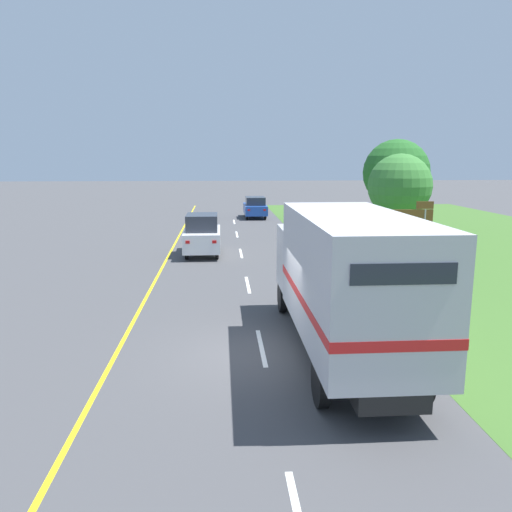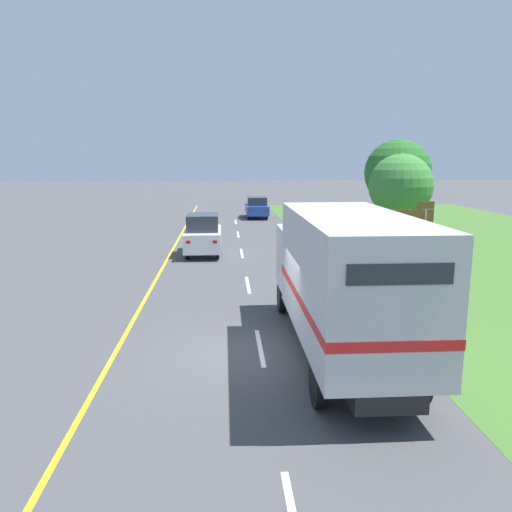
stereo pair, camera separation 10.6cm
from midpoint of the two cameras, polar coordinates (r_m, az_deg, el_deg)
The scene contains 13 objects.
ground_plane at distance 12.85m, azimuth 0.54°, elevation -11.09°, with size 200.00×200.00×0.00m, color #444447.
edge_line_yellow at distance 24.42m, azimuth -10.40°, elevation -0.55°, with size 0.12×57.55×0.01m, color yellow.
centre_dash_near at distance 13.25m, azimuth 0.39°, elevation -10.37°, with size 0.12×2.60×0.01m, color white.
centre_dash_mid_a at distance 19.53m, azimuth -1.10°, elevation -3.29°, with size 0.12×2.60×0.01m, color white.
centre_dash_mid_b at distance 25.97m, azimuth -1.85°, elevation 0.32°, with size 0.12×2.60×0.01m, color white.
centre_dash_far at distance 32.47m, azimuth -2.29°, elevation 2.49°, with size 0.12×2.60×0.01m, color white.
centre_dash_farthest at distance 39.01m, azimuth -2.59°, elevation 3.93°, with size 0.12×2.60×0.01m, color white.
horse_trailer_truck at distance 12.25m, azimuth 9.76°, elevation -2.43°, with size 2.39×8.38×3.63m.
lead_car_white at distance 25.57m, azimuth -6.27°, elevation 2.44°, with size 1.80×3.92×2.09m.
lead_car_blue_ahead at distance 41.56m, azimuth -0.18°, elevation 5.62°, with size 1.80×4.11×1.75m.
highway_sign at distance 22.28m, azimuth 16.71°, elevation 3.18°, with size 2.31×0.09×3.06m.
roadside_tree_near at distance 26.89m, azimuth 16.00°, elevation 7.68°, with size 3.27×3.27×5.11m.
roadside_tree_mid at distance 35.54m, azimuth 15.65°, elevation 9.16°, with size 4.46×4.46×6.15m.
Camera 1 is at (-1.00, -11.86, 4.85)m, focal length 35.00 mm.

